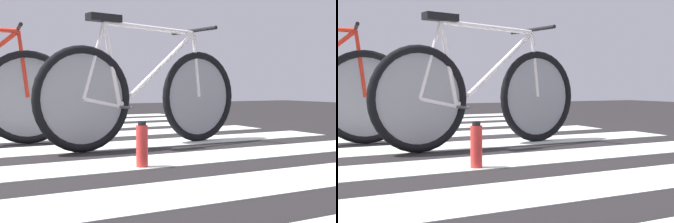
# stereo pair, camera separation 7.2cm
# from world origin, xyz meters

# --- Properties ---
(ground) EXTENTS (18.00, 14.00, 0.02)m
(ground) POSITION_xyz_m (0.00, 0.00, 0.01)
(ground) COLOR black
(crosswalk_markings) EXTENTS (5.44, 5.78, 0.00)m
(crosswalk_markings) POSITION_xyz_m (0.04, 0.05, 0.02)
(crosswalk_markings) COLOR silver
(crosswalk_markings) RESTS_ON ground
(bicycle_1_of_2) EXTENTS (1.72, 0.54, 0.93)m
(bicycle_1_of_2) POSITION_xyz_m (0.90, -0.46, 0.41)
(bicycle_1_of_2) COLOR black
(bicycle_1_of_2) RESTS_ON ground
(water_bottle) EXTENTS (0.06, 0.06, 0.26)m
(water_bottle) POSITION_xyz_m (0.51, -1.24, 0.14)
(water_bottle) COLOR red
(water_bottle) RESTS_ON ground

